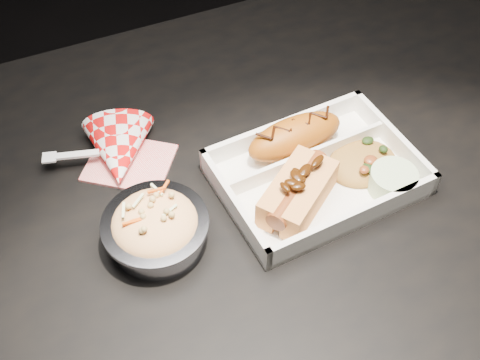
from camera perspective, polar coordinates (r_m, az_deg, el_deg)
name	(u,v)px	position (r m, az deg, el deg)	size (l,w,h in m)	color
dining_table	(257,231)	(0.85, 1.66, -4.85)	(1.20, 0.80, 0.75)	black
food_tray	(316,176)	(0.79, 7.17, 0.42)	(0.26, 0.19, 0.04)	white
fried_pastry	(295,136)	(0.80, 5.23, 4.14)	(0.14, 0.06, 0.05)	#A15110
hotdog	(298,191)	(0.74, 5.52, -1.05)	(0.13, 0.11, 0.06)	#E6964E
fried_rice_mound	(363,158)	(0.80, 11.62, 2.10)	(0.10, 0.08, 0.03)	#AC7632
cupcake_liner	(393,181)	(0.79, 14.28, -0.11)	(0.06, 0.06, 0.03)	#B5CF9C
foil_coleslaw_cup	(156,227)	(0.72, -8.01, -4.43)	(0.13, 0.13, 0.07)	silver
napkin_fork	(119,153)	(0.82, -11.42, 2.57)	(0.18, 0.15, 0.10)	red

